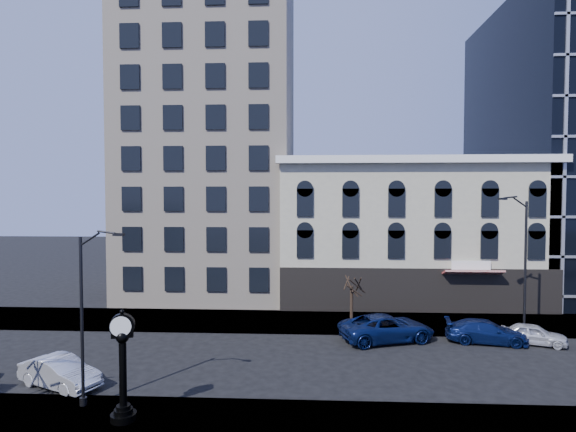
{
  "coord_description": "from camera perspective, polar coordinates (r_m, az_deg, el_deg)",
  "views": [
    {
      "loc": [
        3.44,
        -24.74,
        9.13
      ],
      "look_at": [
        2.0,
        4.0,
        8.0
      ],
      "focal_mm": 28.0,
      "sensor_mm": 36.0,
      "label": 1
    }
  ],
  "objects": [
    {
      "name": "ground",
      "position": [
        26.59,
        -4.98,
        -17.84
      ],
      "size": [
        160.0,
        160.0,
        0.0
      ],
      "primitive_type": "plane",
      "color": "black",
      "rests_on": "ground"
    },
    {
      "name": "sidewalk_far",
      "position": [
        34.14,
        -3.1,
        -13.16
      ],
      "size": [
        160.0,
        6.0,
        0.12
      ],
      "primitive_type": "cube",
      "color": "gray",
      "rests_on": "ground"
    },
    {
      "name": "cream_tower",
      "position": [
        45.8,
        -9.58,
        15.07
      ],
      "size": [
        15.9,
        15.4,
        42.5
      ],
      "color": "beige",
      "rests_on": "ground"
    },
    {
      "name": "victorian_row",
      "position": [
        41.64,
        14.74,
        -2.14
      ],
      "size": [
        22.6,
        11.19,
        12.5
      ],
      "color": "#BFB99D",
      "rests_on": "ground"
    },
    {
      "name": "street_clock",
      "position": [
        20.33,
        -20.24,
        -17.91
      ],
      "size": [
        1.03,
        1.03,
        4.54
      ],
      "rotation": [
        0.0,
        0.0,
        0.26
      ],
      "color": "black",
      "rests_on": "sidewalk_near"
    },
    {
      "name": "street_lamp_near",
      "position": [
        21.05,
        -23.6,
        -6.47
      ],
      "size": [
        2.0,
        0.64,
        7.8
      ],
      "rotation": [
        0.0,
        0.0,
        -0.21
      ],
      "color": "black",
      "rests_on": "sidewalk_near"
    },
    {
      "name": "street_lamp_far",
      "position": [
        33.55,
        27.13,
        -1.35
      ],
      "size": [
        2.34,
        0.98,
        9.34
      ],
      "rotation": [
        0.0,
        0.0,
        3.46
      ],
      "color": "black",
      "rests_on": "sidewalk_far"
    },
    {
      "name": "bare_tree_far",
      "position": [
        32.02,
        8.09,
        -7.73
      ],
      "size": [
        2.68,
        2.68,
        4.61
      ],
      "color": "#322419",
      "rests_on": "sidewalk_far"
    },
    {
      "name": "car_near_b",
      "position": [
        25.5,
        -26.99,
        -17.26
      ],
      "size": [
        4.6,
        3.14,
        1.44
      ],
      "primitive_type": "imported",
      "rotation": [
        0.0,
        0.0,
        1.16
      ],
      "color": "silver",
      "rests_on": "ground"
    },
    {
      "name": "car_far_a",
      "position": [
        30.28,
        12.44,
        -13.69
      ],
      "size": [
        6.6,
        4.44,
        1.68
      ],
      "primitive_type": "imported",
      "rotation": [
        0.0,
        0.0,
        1.87
      ],
      "color": "#0C194C",
      "rests_on": "ground"
    },
    {
      "name": "car_far_b",
      "position": [
        31.85,
        23.85,
        -13.27
      ],
      "size": [
        5.16,
        2.77,
        1.42
      ],
      "primitive_type": "imported",
      "rotation": [
        0.0,
        0.0,
        1.41
      ],
      "color": "#0C194C",
      "rests_on": "ground"
    },
    {
      "name": "car_far_c",
      "position": [
        32.84,
        28.73,
        -13.01
      ],
      "size": [
        4.04,
        2.69,
        1.28
      ],
      "primitive_type": "imported",
      "rotation": [
        0.0,
        0.0,
        1.23
      ],
      "color": "silver",
      "rests_on": "ground"
    }
  ]
}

